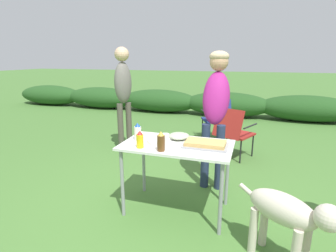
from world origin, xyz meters
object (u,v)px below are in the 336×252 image
(food_tray, at_px, (205,144))
(camp_chair_green_behind_table, at_px, (233,130))
(paper_cup_stack, at_px, (165,141))
(plate_stack, at_px, (159,141))
(standing_person_with_beanie, at_px, (216,101))
(beer_bottle, at_px, (161,142))
(mustard_bottle, at_px, (140,140))
(camp_chair_near_hedge, at_px, (216,117))
(mayo_bottle, at_px, (138,132))
(dog, at_px, (288,214))
(folding_table, at_px, (177,151))
(mixing_bowl, at_px, (179,136))
(standing_person_in_gray_fleece, at_px, (123,88))

(food_tray, bearing_deg, camp_chair_green_behind_table, 85.20)
(paper_cup_stack, bearing_deg, plate_stack, 129.25)
(plate_stack, bearing_deg, standing_person_with_beanie, 57.71)
(camp_chair_green_behind_table, bearing_deg, beer_bottle, -79.40)
(mustard_bottle, bearing_deg, plate_stack, 63.07)
(standing_person_with_beanie, height_order, camp_chair_near_hedge, standing_person_with_beanie)
(mayo_bottle, height_order, dog, mayo_bottle)
(dog, bearing_deg, folding_table, -81.45)
(beer_bottle, height_order, camp_chair_near_hedge, beer_bottle)
(plate_stack, bearing_deg, dog, -21.66)
(mixing_bowl, height_order, camp_chair_near_hedge, camp_chair_near_hedge)
(camp_chair_green_behind_table, bearing_deg, camp_chair_near_hedge, 139.20)
(standing_person_with_beanie, distance_m, camp_chair_green_behind_table, 1.14)
(plate_stack, xyz_separation_m, standing_person_in_gray_fleece, (-1.18, 1.50, 0.34))
(plate_stack, bearing_deg, beer_bottle, -65.12)
(folding_table, relative_size, plate_stack, 4.52)
(food_tray, height_order, camp_chair_green_behind_table, camp_chair_green_behind_table)
(mixing_bowl, xyz_separation_m, standing_person_in_gray_fleece, (-1.34, 1.33, 0.32))
(standing_person_with_beanie, distance_m, camp_chair_near_hedge, 1.95)
(paper_cup_stack, bearing_deg, food_tray, 22.77)
(mixing_bowl, xyz_separation_m, camp_chair_near_hedge, (0.07, 2.41, -0.30))
(food_tray, height_order, dog, food_tray)
(folding_table, xyz_separation_m, dog, (1.01, -0.48, -0.22))
(folding_table, distance_m, mixing_bowl, 0.21)
(mustard_bottle, xyz_separation_m, standing_person_in_gray_fleece, (-1.07, 1.72, 0.27))
(mustard_bottle, height_order, standing_person_with_beanie, standing_person_with_beanie)
(mixing_bowl, relative_size, standing_person_in_gray_fleece, 0.13)
(mustard_bottle, distance_m, dog, 1.40)
(standing_person_with_beanie, bearing_deg, beer_bottle, -111.21)
(beer_bottle, bearing_deg, folding_table, 70.11)
(mayo_bottle, xyz_separation_m, standing_person_in_gray_fleece, (-0.94, 1.50, 0.27))
(food_tray, height_order, standing_person_in_gray_fleece, standing_person_in_gray_fleece)
(folding_table, relative_size, standing_person_with_beanie, 0.66)
(mustard_bottle, height_order, mayo_bottle, mayo_bottle)
(paper_cup_stack, bearing_deg, mixing_bowl, 81.47)
(beer_bottle, relative_size, standing_person_in_gray_fleece, 0.11)
(mustard_bottle, relative_size, camp_chair_near_hedge, 0.20)
(camp_chair_near_hedge, bearing_deg, mayo_bottle, -123.37)
(food_tray, distance_m, mustard_bottle, 0.64)
(mayo_bottle, bearing_deg, beer_bottle, -34.65)
(plate_stack, height_order, standing_person_with_beanie, standing_person_with_beanie)
(food_tray, xyz_separation_m, standing_person_with_beanie, (-0.02, 0.73, 0.31))
(food_tray, height_order, beer_bottle, beer_bottle)
(food_tray, height_order, mayo_bottle, mayo_bottle)
(standing_person_in_gray_fleece, bearing_deg, beer_bottle, -113.42)
(mustard_bottle, distance_m, standing_person_with_beanie, 1.15)
(standing_person_in_gray_fleece, height_order, dog, standing_person_in_gray_fleece)
(folding_table, height_order, paper_cup_stack, paper_cup_stack)
(beer_bottle, xyz_separation_m, standing_person_in_gray_fleece, (-1.29, 1.74, 0.26))
(beer_bottle, relative_size, camp_chair_green_behind_table, 0.23)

